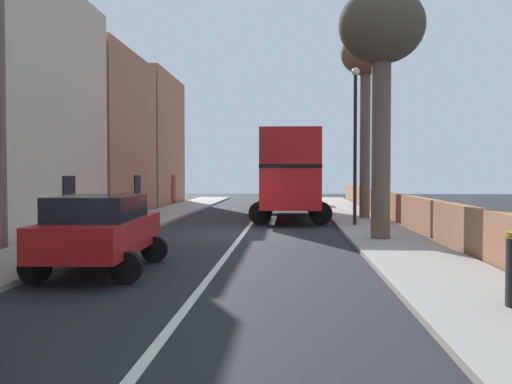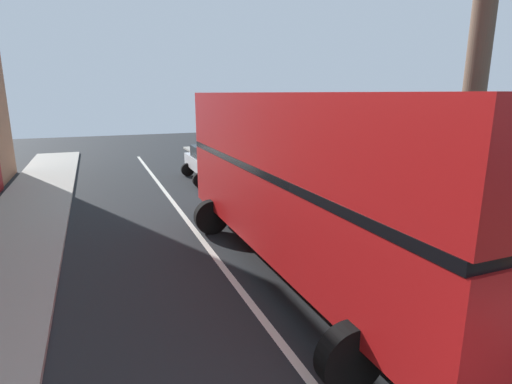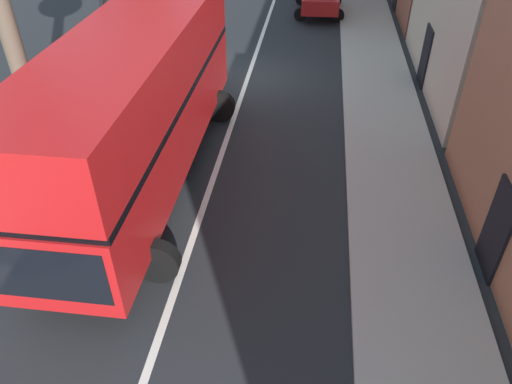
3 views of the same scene
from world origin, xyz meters
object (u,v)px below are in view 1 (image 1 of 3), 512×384
at_px(parked_car_white_right_1, 302,192).
at_px(street_tree_right_3, 382,38).
at_px(double_decker_bus, 290,170).
at_px(street_tree_right_1, 365,66).
at_px(parked_car_red_left_2, 100,229).
at_px(lamppost_right, 355,133).

xyz_separation_m(parked_car_white_right_1, street_tree_right_3, (2.07, -20.39, 5.54)).
xyz_separation_m(double_decker_bus, street_tree_right_1, (3.47, -0.93, 4.82)).
bearing_deg(parked_car_white_right_1, street_tree_right_1, -77.17).
xyz_separation_m(parked_car_white_right_1, street_tree_right_1, (2.68, -11.75, 6.25)).
distance_m(double_decker_bus, parked_car_white_right_1, 10.94).
height_order(double_decker_bus, street_tree_right_1, street_tree_right_1).
distance_m(parked_car_red_left_2, street_tree_right_3, 10.85).
bearing_deg(parked_car_white_right_1, street_tree_right_3, -84.19).
relative_size(parked_car_red_left_2, street_tree_right_1, 0.53).
bearing_deg(lamppost_right, street_tree_right_1, 76.99).
bearing_deg(parked_car_white_right_1, lamppost_right, -83.39).
distance_m(parked_car_white_right_1, parked_car_red_left_2, 26.98).
bearing_deg(double_decker_bus, parked_car_white_right_1, 85.78).
xyz_separation_m(street_tree_right_1, street_tree_right_3, (-0.60, -8.64, -0.71)).
distance_m(parked_car_white_right_1, street_tree_right_3, 21.23).
bearing_deg(parked_car_white_right_1, parked_car_red_left_2, -100.67).
bearing_deg(parked_car_red_left_2, parked_car_white_right_1, 79.33).
relative_size(parked_car_white_right_1, lamppost_right, 0.69).
bearing_deg(lamppost_right, street_tree_right_3, -86.79).
height_order(parked_car_red_left_2, lamppost_right, lamppost_right).
relative_size(double_decker_bus, lamppost_right, 1.64).
relative_size(double_decker_bus, parked_car_white_right_1, 2.37).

